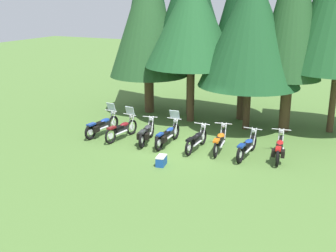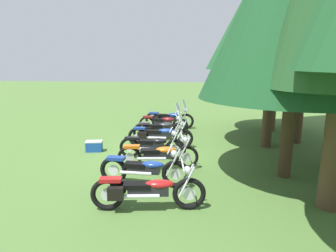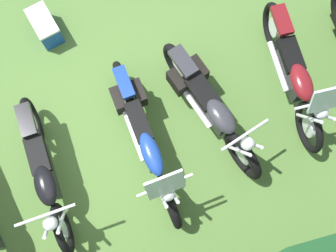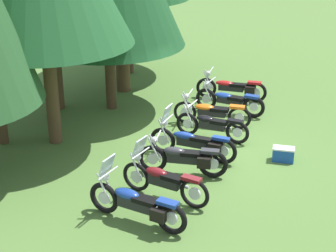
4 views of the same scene
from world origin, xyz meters
TOP-DOWN VIEW (x-y plane):
  - ground_plane at (0.00, 0.00)m, footprint 80.00×80.00m
  - motorcycle_0 at (-3.97, -0.10)m, footprint 0.74×2.36m
  - motorcycle_1 at (-2.85, -0.18)m, footprint 0.70×2.23m
  - motorcycle_2 at (-1.61, -0.19)m, footprint 0.86×2.19m
  - motorcycle_3 at (-0.66, -0.07)m, footprint 0.68×2.40m
  - motorcycle_4 at (0.68, -0.09)m, footprint 0.70×2.16m
  - motorcycle_5 at (1.59, 0.23)m, footprint 0.73×2.33m
  - motorcycle_6 at (2.78, 0.05)m, footprint 0.77×2.30m
  - motorcycle_7 at (3.99, 0.32)m, footprint 0.83×2.38m
  - pine_tree_1 at (-3.97, 4.54)m, footprint 4.17×4.17m
  - pine_tree_3 at (-1.22, 3.83)m, footprint 4.57×4.57m
  - picnic_cooler at (0.12, -2.25)m, footprint 0.40×0.60m

SIDE VIEW (x-z plane):
  - ground_plane at x=0.00m, z-range 0.00..0.00m
  - picnic_cooler at x=0.12m, z-range 0.00..0.37m
  - motorcycle_6 at x=2.78m, z-range -0.07..0.94m
  - motorcycle_4 at x=0.68m, z-range -0.06..0.93m
  - motorcycle_7 at x=3.99m, z-range -0.06..0.94m
  - motorcycle_5 at x=1.59m, z-range -0.05..0.95m
  - motorcycle_2 at x=-1.61m, z-range -0.05..0.96m
  - motorcycle_3 at x=-0.66m, z-range -0.22..1.15m
  - motorcycle_0 at x=-3.97m, z-range -0.21..1.16m
  - motorcycle_1 at x=-2.85m, z-range -0.20..1.16m
  - pine_tree_3 at x=-1.22m, z-range 1.39..8.73m
  - pine_tree_1 at x=-3.97m, z-range 0.99..9.15m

